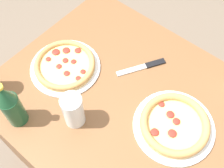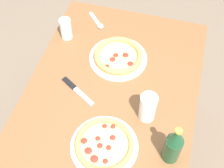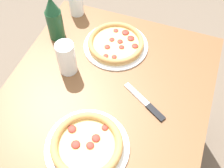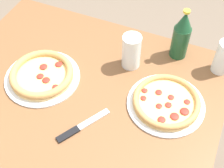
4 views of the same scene
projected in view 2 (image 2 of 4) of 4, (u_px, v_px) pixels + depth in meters
The scene contains 9 objects.
ground_plane at pixel (113, 147), 2.12m from camera, with size 8.00×8.00×0.00m, color #6B5B4C.
table at pixel (113, 121), 1.82m from camera, with size 1.08×0.82×0.73m.
pizza_pepperoni at pixel (104, 145), 1.32m from camera, with size 0.29×0.29×0.04m.
pizza_margherita at pixel (118, 56), 1.61m from camera, with size 0.30×0.30×0.04m.
glass_red_wine at pixel (148, 108), 1.37m from camera, with size 0.08×0.08×0.15m.
glass_cola at pixel (66, 30), 1.67m from camera, with size 0.06×0.06×0.12m.
beer_bottle at pixel (174, 145), 1.22m from camera, with size 0.07×0.07×0.23m.
knife at pixel (76, 90), 1.51m from camera, with size 0.13×0.20×0.01m.
spoon at pixel (98, 23), 1.77m from camera, with size 0.13×0.12×0.02m.
Camera 2 is at (-0.86, -0.23, 1.97)m, focal length 50.00 mm.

